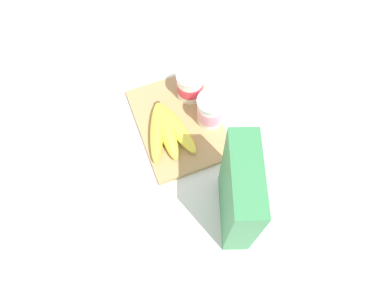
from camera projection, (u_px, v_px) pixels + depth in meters
name	position (u px, v px, depth m)	size (l,w,h in m)	color
ground_plane	(179.00, 125.00, 1.00)	(2.40, 2.40, 0.00)	silver
cutting_board	(179.00, 123.00, 1.00)	(0.30, 0.22, 0.02)	tan
cereal_box	(239.00, 195.00, 0.77)	(0.18, 0.06, 0.28)	#38844C
yogurt_cup_front	(190.00, 85.00, 0.99)	(0.07, 0.07, 0.09)	white
yogurt_cup_back	(211.00, 110.00, 0.95)	(0.08, 0.08, 0.10)	white
banana_bunch	(167.00, 130.00, 0.96)	(0.19, 0.14, 0.04)	yellow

